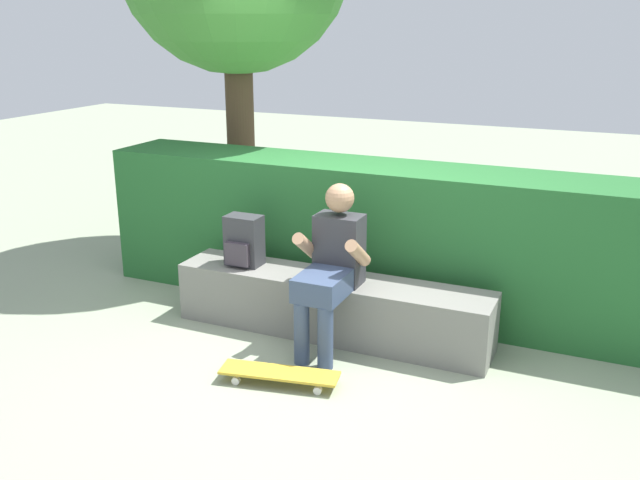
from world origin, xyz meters
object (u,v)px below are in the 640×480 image
at_px(backpack_on_bench, 244,241).
at_px(bench_main, 331,306).
at_px(skateboard_near_person, 279,373).
at_px(person_skater, 331,264).

bearing_deg(backpack_on_bench, bench_main, 0.72).
distance_m(skateboard_near_person, backpack_on_bench, 1.27).
bearing_deg(person_skater, backpack_on_bench, 166.22).
bearing_deg(backpack_on_bench, person_skater, -13.78).
xyz_separation_m(bench_main, person_skater, (0.09, -0.22, 0.43)).
distance_m(bench_main, skateboard_near_person, 0.87).
relative_size(person_skater, backpack_on_bench, 3.03).
height_order(bench_main, person_skater, person_skater).
distance_m(bench_main, person_skater, 0.49).
xyz_separation_m(skateboard_near_person, backpack_on_bench, (-0.74, 0.85, 0.58)).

